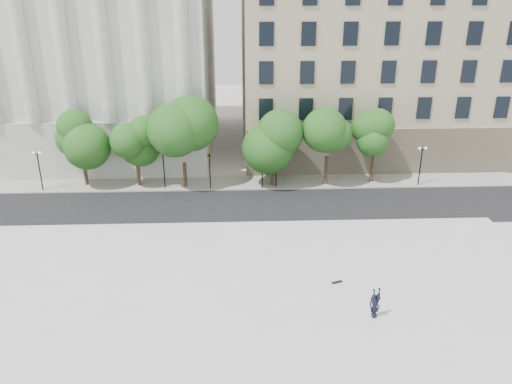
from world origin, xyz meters
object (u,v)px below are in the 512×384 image
traffic_light_west (209,154)px  skateboard (337,282)px  traffic_light_east (262,154)px  person_lying (374,313)px

traffic_light_west → skateboard: size_ratio=5.68×
traffic_light_east → person_lying: (5.43, -21.48, -2.92)m
person_lying → traffic_light_west: bearing=102.6°
traffic_light_east → person_lying: 22.34m
person_lying → skateboard: 4.02m
traffic_light_west → person_lying: size_ratio=2.18×
traffic_light_east → skateboard: size_ratio=5.62×
traffic_light_east → person_lying: bearing=-75.8°
traffic_light_west → traffic_light_east: traffic_light_west is taller
traffic_light_west → person_lying: 24.08m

